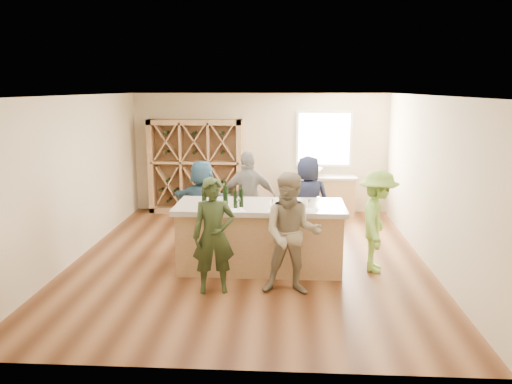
# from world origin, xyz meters

# --- Properties ---
(floor) EXTENTS (6.00, 7.00, 0.10)m
(floor) POSITION_xyz_m (0.00, 0.00, -0.05)
(floor) COLOR brown
(floor) RESTS_ON ground
(ceiling) EXTENTS (6.00, 7.00, 0.10)m
(ceiling) POSITION_xyz_m (0.00, 0.00, 2.85)
(ceiling) COLOR white
(ceiling) RESTS_ON ground
(wall_back) EXTENTS (6.00, 0.10, 2.80)m
(wall_back) POSITION_xyz_m (0.00, 3.55, 1.40)
(wall_back) COLOR beige
(wall_back) RESTS_ON ground
(wall_front) EXTENTS (6.00, 0.10, 2.80)m
(wall_front) POSITION_xyz_m (0.00, -3.55, 1.40)
(wall_front) COLOR beige
(wall_front) RESTS_ON ground
(wall_left) EXTENTS (0.10, 7.00, 2.80)m
(wall_left) POSITION_xyz_m (-3.05, 0.00, 1.40)
(wall_left) COLOR beige
(wall_left) RESTS_ON ground
(wall_right) EXTENTS (0.10, 7.00, 2.80)m
(wall_right) POSITION_xyz_m (3.05, 0.00, 1.40)
(wall_right) COLOR beige
(wall_right) RESTS_ON ground
(window_frame) EXTENTS (1.30, 0.06, 1.30)m
(window_frame) POSITION_xyz_m (1.50, 3.47, 1.75)
(window_frame) COLOR white
(window_frame) RESTS_ON wall_back
(window_pane) EXTENTS (1.18, 0.01, 1.18)m
(window_pane) POSITION_xyz_m (1.50, 3.44, 1.75)
(window_pane) COLOR white
(window_pane) RESTS_ON wall_back
(wine_rack) EXTENTS (2.20, 0.45, 2.20)m
(wine_rack) POSITION_xyz_m (-1.50, 3.27, 1.10)
(wine_rack) COLOR #AA7F51
(wine_rack) RESTS_ON floor
(back_counter_base) EXTENTS (1.60, 0.58, 0.86)m
(back_counter_base) POSITION_xyz_m (1.40, 3.20, 0.43)
(back_counter_base) COLOR #AA7F51
(back_counter_base) RESTS_ON floor
(back_counter_top) EXTENTS (1.70, 0.62, 0.06)m
(back_counter_top) POSITION_xyz_m (1.40, 3.20, 0.89)
(back_counter_top) COLOR #B1A591
(back_counter_top) RESTS_ON back_counter_base
(sink) EXTENTS (0.54, 0.54, 0.19)m
(sink) POSITION_xyz_m (1.20, 3.20, 1.01)
(sink) COLOR silver
(sink) RESTS_ON back_counter_top
(faucet) EXTENTS (0.02, 0.02, 0.30)m
(faucet) POSITION_xyz_m (1.20, 3.38, 1.07)
(faucet) COLOR silver
(faucet) RESTS_ON back_counter_top
(tasting_counter_base) EXTENTS (2.60, 1.00, 1.00)m
(tasting_counter_base) POSITION_xyz_m (0.20, -0.43, 0.50)
(tasting_counter_base) COLOR #AA7F51
(tasting_counter_base) RESTS_ON floor
(tasting_counter_top) EXTENTS (2.72, 1.12, 0.08)m
(tasting_counter_top) POSITION_xyz_m (0.20, -0.43, 1.04)
(tasting_counter_top) COLOR #B1A591
(tasting_counter_top) RESTS_ON tasting_counter_base
(wine_bottle_a) EXTENTS (0.09, 0.09, 0.32)m
(wine_bottle_a) POSITION_xyz_m (-0.67, -0.62, 1.24)
(wine_bottle_a) COLOR black
(wine_bottle_a) RESTS_ON tasting_counter_top
(wine_bottle_b) EXTENTS (0.08, 0.08, 0.31)m
(wine_bottle_b) POSITION_xyz_m (-0.50, -0.67, 1.23)
(wine_bottle_b) COLOR black
(wine_bottle_b) RESTS_ON tasting_counter_top
(wine_bottle_c) EXTENTS (0.10, 0.10, 0.32)m
(wine_bottle_c) POSITION_xyz_m (-0.34, -0.53, 1.24)
(wine_bottle_c) COLOR black
(wine_bottle_c) RESTS_ON tasting_counter_top
(wine_bottle_d) EXTENTS (0.08, 0.08, 0.27)m
(wine_bottle_d) POSITION_xyz_m (-0.17, -0.70, 1.22)
(wine_bottle_d) COLOR black
(wine_bottle_d) RESTS_ON tasting_counter_top
(wine_bottle_e) EXTENTS (0.07, 0.07, 0.28)m
(wine_bottle_e) POSITION_xyz_m (-0.08, -0.62, 1.22)
(wine_bottle_e) COLOR black
(wine_bottle_e) RESTS_ON tasting_counter_top
(wine_glass_a) EXTENTS (0.09, 0.09, 0.19)m
(wine_glass_a) POSITION_xyz_m (-0.11, -0.85, 1.18)
(wine_glass_a) COLOR white
(wine_glass_a) RESTS_ON tasting_counter_top
(wine_glass_b) EXTENTS (0.09, 0.09, 0.19)m
(wine_glass_b) POSITION_xyz_m (0.40, -0.91, 1.18)
(wine_glass_b) COLOR white
(wine_glass_b) RESTS_ON tasting_counter_top
(wine_glass_c) EXTENTS (0.08, 0.08, 0.19)m
(wine_glass_c) POSITION_xyz_m (0.96, -0.85, 1.17)
(wine_glass_c) COLOR white
(wine_glass_c) RESTS_ON tasting_counter_top
(wine_glass_d) EXTENTS (0.08, 0.08, 0.17)m
(wine_glass_d) POSITION_xyz_m (0.60, -0.61, 1.17)
(wine_glass_d) COLOR white
(wine_glass_d) RESTS_ON tasting_counter_top
(wine_glass_e) EXTENTS (0.09, 0.09, 0.17)m
(wine_glass_e) POSITION_xyz_m (1.12, -0.65, 1.17)
(wine_glass_e) COLOR white
(wine_glass_e) RESTS_ON tasting_counter_top
(tasting_menu_a) EXTENTS (0.30, 0.35, 0.00)m
(tasting_menu_a) POSITION_xyz_m (-0.13, -0.83, 1.08)
(tasting_menu_a) COLOR white
(tasting_menu_a) RESTS_ON tasting_counter_top
(tasting_menu_b) EXTENTS (0.29, 0.34, 0.00)m
(tasting_menu_b) POSITION_xyz_m (0.48, -0.79, 1.08)
(tasting_menu_b) COLOR white
(tasting_menu_b) RESTS_ON tasting_counter_top
(tasting_menu_c) EXTENTS (0.27, 0.32, 0.00)m
(tasting_menu_c) POSITION_xyz_m (1.02, -0.79, 1.08)
(tasting_menu_c) COLOR white
(tasting_menu_c) RESTS_ON tasting_counter_top
(person_near_left) EXTENTS (0.69, 0.56, 1.69)m
(person_near_left) POSITION_xyz_m (-0.41, -1.43, 0.84)
(person_near_left) COLOR #263319
(person_near_left) RESTS_ON floor
(person_near_right) EXTENTS (0.87, 0.50, 1.77)m
(person_near_right) POSITION_xyz_m (0.71, -1.43, 0.89)
(person_near_right) COLOR gray
(person_near_right) RESTS_ON floor
(person_server) EXTENTS (0.72, 1.15, 1.66)m
(person_server) POSITION_xyz_m (2.09, -0.43, 0.83)
(person_server) COLOR #8CC64C
(person_server) RESTS_ON floor
(person_far_mid) EXTENTS (1.12, 0.69, 1.80)m
(person_far_mid) POSITION_xyz_m (-0.06, 0.69, 0.90)
(person_far_mid) COLOR slate
(person_far_mid) RESTS_ON floor
(person_far_right) EXTENTS (0.90, 0.65, 1.70)m
(person_far_right) POSITION_xyz_m (1.03, 0.85, 0.85)
(person_far_right) COLOR #191E38
(person_far_right) RESTS_ON floor
(person_far_left) EXTENTS (1.59, 1.07, 1.62)m
(person_far_left) POSITION_xyz_m (-0.94, 0.80, 0.81)
(person_far_left) COLOR #335972
(person_far_left) RESTS_ON floor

